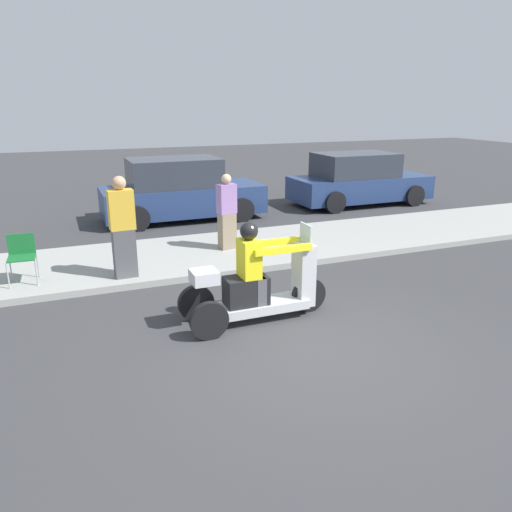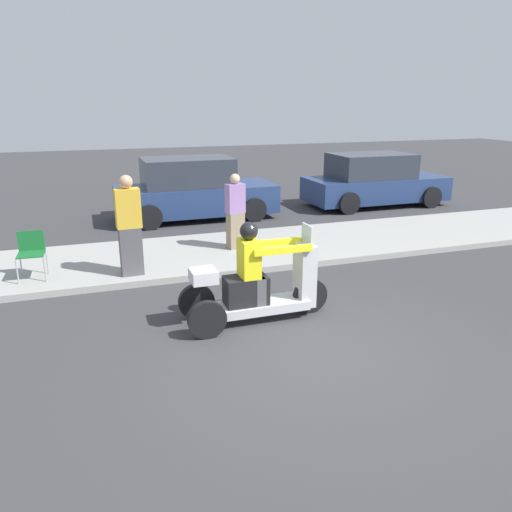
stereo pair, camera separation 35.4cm
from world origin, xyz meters
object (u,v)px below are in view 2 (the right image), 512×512
parked_car_lot_left (193,191)px  parked_car_lot_right (374,181)px  spectator_by_tree (235,213)px  spectator_far_back (129,228)px  motorcycle_trike (257,286)px  folding_chair_set_back (31,250)px

parked_car_lot_left → parked_car_lot_right: 5.64m
spectator_by_tree → parked_car_lot_right: size_ratio=0.36×
spectator_by_tree → spectator_far_back: spectator_far_back is taller
motorcycle_trike → folding_chair_set_back: bearing=139.6°
motorcycle_trike → spectator_far_back: (-1.58, 2.35, 0.45)m
spectator_by_tree → parked_car_lot_left: 3.55m
motorcycle_trike → folding_chair_set_back: (-3.25, 2.77, 0.08)m
motorcycle_trike → parked_car_lot_right: (6.18, 6.86, 0.20)m
spectator_far_back → folding_chair_set_back: spectator_far_back is taller
spectator_far_back → parked_car_lot_left: spectator_far_back is taller
spectator_by_tree → folding_chair_set_back: size_ratio=1.93×
spectator_by_tree → spectator_far_back: bearing=-156.1°
motorcycle_trike → spectator_by_tree: bearing=78.6°
parked_car_lot_right → spectator_far_back: bearing=-149.8°
spectator_far_back → parked_car_lot_left: (2.11, 4.54, -0.21)m
parked_car_lot_left → parked_car_lot_right: size_ratio=0.99×
spectator_by_tree → parked_car_lot_left: spectator_by_tree is taller
parked_car_lot_left → parked_car_lot_right: (5.64, -0.02, -0.03)m
spectator_by_tree → spectator_far_back: 2.46m
parked_car_lot_left → folding_chair_set_back: bearing=-132.6°
spectator_far_back → parked_car_lot_right: bearing=30.2°
parked_car_lot_left → spectator_far_back: bearing=-115.0°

